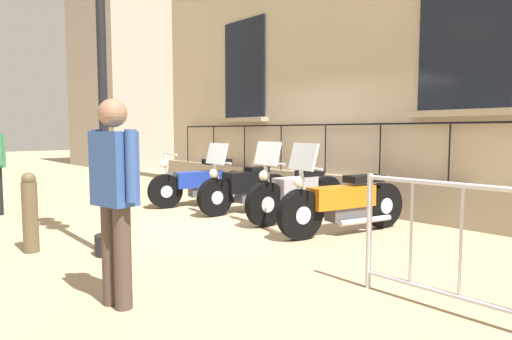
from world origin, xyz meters
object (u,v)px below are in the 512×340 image
(motorcycle_black, at_px, (244,188))
(motorcycle_silver, at_px, (296,194))
(crowd_barrier, at_px, (489,250))
(bollard, at_px, (30,212))
(motorcycle_blue, at_px, (201,184))
(motorcycle_orange, at_px, (343,203))
(pedestrian_standing, at_px, (115,191))

(motorcycle_black, bearing_deg, motorcycle_silver, 95.14)
(crowd_barrier, distance_m, bollard, 4.79)
(motorcycle_silver, distance_m, bollard, 3.77)
(motorcycle_blue, distance_m, crowd_barrier, 6.04)
(motorcycle_blue, xyz_separation_m, motorcycle_black, (-0.12, 1.15, 0.02))
(motorcycle_orange, bearing_deg, motorcycle_black, -90.54)
(motorcycle_blue, height_order, pedestrian_standing, pedestrian_standing)
(motorcycle_blue, height_order, motorcycle_orange, motorcycle_orange)
(motorcycle_blue, relative_size, bollard, 2.18)
(motorcycle_blue, relative_size, crowd_barrier, 0.98)
(motorcycle_black, xyz_separation_m, bollard, (3.57, 0.32, 0.05))
(bollard, xyz_separation_m, pedestrian_standing, (-0.06, 2.24, 0.47))
(crowd_barrier, bearing_deg, motorcycle_silver, -116.05)
(motorcycle_silver, relative_size, bollard, 2.12)
(bollard, bearing_deg, motorcycle_orange, 152.47)
(motorcycle_orange, xyz_separation_m, crowd_barrier, (1.61, 2.53, 0.13))
(motorcycle_black, xyz_separation_m, motorcycle_orange, (0.02, 2.17, -0.00))
(motorcycle_black, height_order, motorcycle_silver, motorcycle_silver)
(motorcycle_blue, relative_size, motorcycle_orange, 0.96)
(motorcycle_blue, distance_m, motorcycle_silver, 2.32)
(motorcycle_orange, distance_m, pedestrian_standing, 3.55)
(motorcycle_blue, xyz_separation_m, motorcycle_orange, (-0.10, 3.32, 0.02))
(motorcycle_orange, bearing_deg, pedestrian_standing, 6.28)
(motorcycle_silver, height_order, pedestrian_standing, pedestrian_standing)
(motorcycle_orange, xyz_separation_m, bollard, (3.55, -1.85, 0.05))
(motorcycle_orange, distance_m, bollard, 4.01)
(motorcycle_blue, height_order, motorcycle_silver, motorcycle_silver)
(motorcycle_blue, distance_m, bollard, 3.75)
(motorcycle_blue, height_order, motorcycle_black, motorcycle_black)
(motorcycle_blue, height_order, crowd_barrier, crowd_barrier)
(motorcycle_blue, distance_m, motorcycle_orange, 3.32)
(motorcycle_blue, xyz_separation_m, crowd_barrier, (1.50, 5.85, 0.15))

